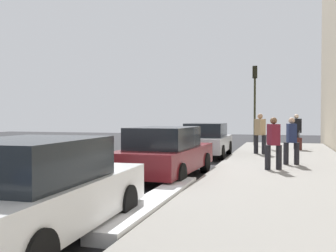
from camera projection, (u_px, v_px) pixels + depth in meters
The scene contains 13 objects.
ground_plane at pixel (176, 175), 12.05m from camera, with size 56.00×56.00×0.00m, color black.
sidewalk at pixel (287, 178), 11.13m from camera, with size 28.00×4.60×0.15m, color gray.
lane_stripe_centre at pixel (82, 171), 12.94m from camera, with size 28.00×0.14×0.01m, color gold.
snow_bank_curb at pixel (156, 201), 7.87m from camera, with size 5.15×0.56×0.22m, color white.
parked_car_white at pixel (36, 191), 5.60m from camera, with size 4.42×2.00×1.51m.
parked_car_maroon at pixel (166, 153), 11.48m from camera, with size 4.70×2.04×1.51m.
parked_car_silver at pixel (207, 140), 17.61m from camera, with size 4.34×1.94×1.51m.
pedestrian_tan_coat at pixel (260, 132), 17.38m from camera, with size 0.57×0.55×1.79m.
pedestrian_black_coat at pixel (296, 130), 19.92m from camera, with size 0.59×0.51×1.78m.
pedestrian_navy_coat at pixel (291, 140), 13.53m from camera, with size 0.48×0.53×1.63m.
pedestrian_burgundy_coat at pixel (273, 142), 12.24m from camera, with size 0.52×0.52×1.64m.
traffic_light_pole at pixel (255, 92), 22.46m from camera, with size 0.35×0.26×4.56m.
rolling_suitcase at pixel (300, 144), 19.47m from camera, with size 0.34×0.22×0.96m.
Camera 1 is at (-11.60, -3.11, 1.83)m, focal length 41.83 mm.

